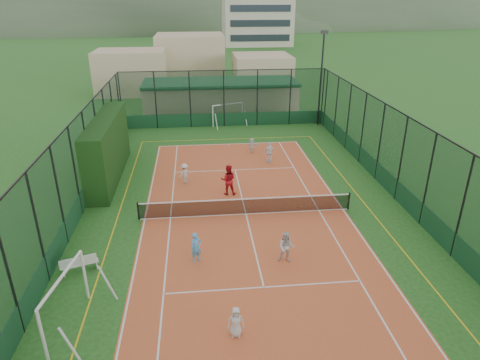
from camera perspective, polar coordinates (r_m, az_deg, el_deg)
The scene contains 19 objects.
ground at distance 23.61m, azimuth 0.80°, elevation -4.59°, with size 300.00×300.00×0.00m, color #22511B.
court_slab at distance 23.60m, azimuth 0.80°, elevation -4.58°, with size 11.17×23.97×0.01m, color #BE4D2A.
tennis_net at distance 23.36m, azimuth 0.81°, elevation -3.44°, with size 11.67×0.12×1.06m, color black, non-canonical shape.
perimeter_fence at distance 22.52m, azimuth 0.83°, elevation 1.02°, with size 18.12×34.12×5.00m, color #10311F, non-canonical shape.
floodlight_ne at distance 39.47m, azimuth 10.74°, elevation 13.05°, with size 0.60×0.26×8.25m, color black, non-canonical shape.
clubhouse at distance 43.77m, azimuth -2.60°, elevation 11.05°, with size 15.20×7.20×3.15m, color tan, non-canonical shape.
distant_hills at distance 171.00m, azimuth -5.43°, elevation 19.95°, with size 200.00×60.00×24.00m, color #384C33, non-canonical shape.
hedge_left at distance 28.95m, azimuth -17.26°, elevation 4.07°, with size 1.35×9.02×3.95m, color black.
white_bench at distance 20.14m, azimuth -20.59°, elevation -10.34°, with size 1.54×0.42×0.87m, color white, non-canonical shape.
futsal_goal_near at distance 16.94m, azimuth -22.20°, elevation -14.99°, with size 0.99×3.42×2.20m, color white, non-canonical shape.
futsal_goal_far at distance 39.35m, azimuth -1.65°, elevation 8.70°, with size 3.02×0.88×1.95m, color white, non-canonical shape.
child_near_left at distance 15.81m, azimuth -0.56°, elevation -18.40°, with size 0.58×0.38×1.19m, color silver.
child_near_mid at distance 19.50m, azimuth -5.86°, elevation -8.92°, with size 0.52×0.34×1.43m, color #4FA7E1.
child_near_right at distance 19.46m, azimuth 6.19°, elevation -8.89°, with size 0.73×0.57×1.50m, color silver.
child_far_left at distance 27.36m, azimuth -7.39°, elevation 0.89°, with size 0.84×0.48×1.30m, color silver.
child_far_right at distance 30.42m, azimuth 3.95°, elevation 3.67°, with size 0.90×0.38×1.54m, color white.
child_far_back at distance 32.44m, azimuth 1.60°, elevation 4.64°, with size 1.05×0.33×1.13m, color white.
coach at distance 25.49m, azimuth -1.58°, elevation 0.02°, with size 0.91×0.71×1.88m, color #B0121A.
tennis_balls at distance 24.87m, azimuth 4.85°, elevation -3.00°, with size 3.67×1.69×0.07m.
Camera 1 is at (-2.48, -20.62, 11.23)m, focal length 32.00 mm.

